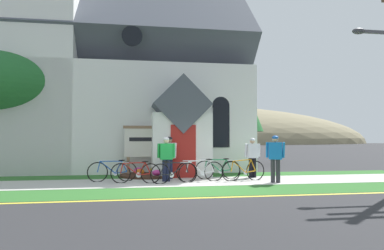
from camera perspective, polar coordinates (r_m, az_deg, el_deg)
ground at (r=14.88m, az=-2.72°, el=-8.26°), size 140.00×140.00×0.00m
sidewalk_slab at (r=12.38m, az=-10.32°, el=-9.46°), size 32.00×2.45×0.01m
grass_verge at (r=10.21m, az=-10.58°, el=-11.06°), size 32.00×1.95×0.01m
church_lawn at (r=14.37m, az=-10.15°, el=-8.43°), size 24.00×1.55×0.01m
curb_paint_stripe at (r=9.10m, az=-10.77°, el=-12.17°), size 28.00×0.16×0.01m
church_building at (r=19.77m, az=-11.02°, el=7.17°), size 11.90×11.55×13.32m
church_sign at (r=14.56m, az=-7.36°, el=-2.98°), size 2.06×0.16×2.09m
flower_bed at (r=14.29m, az=-7.25°, el=-8.14°), size 2.29×2.29×0.34m
bicycle_blue at (r=12.54m, az=1.42°, el=-7.67°), size 1.76×0.10×0.84m
bicycle_black at (r=13.35m, az=4.36°, el=-7.33°), size 1.76×0.13×0.81m
bicycle_red at (r=12.06m, az=-3.00°, el=-7.93°), size 1.70×0.41×0.81m
bicycle_green at (r=12.89m, az=8.58°, el=-7.47°), size 1.72×0.30×0.85m
bicycle_orange at (r=12.22m, az=-9.35°, el=-7.83°), size 1.75×0.39×0.80m
bicycle_yellow at (r=12.87m, az=-13.09°, el=-7.48°), size 1.77×0.19×0.80m
cyclist_in_blue_jersey at (r=13.27m, az=-3.77°, el=-4.90°), size 0.49×0.62×1.63m
cyclist_in_white_jersey at (r=12.49m, az=-4.32°, el=-5.13°), size 0.64×0.27×1.61m
cyclist_in_red_jersey at (r=13.88m, az=10.04°, el=-4.89°), size 0.64×0.28×1.58m
cyclist_in_orange_jersey at (r=12.48m, az=13.71°, el=-4.89°), size 0.58×0.43×1.67m
roadside_conifer at (r=20.86m, az=7.21°, el=4.79°), size 3.34×3.34×6.25m
yard_deciduous_tree at (r=17.60m, az=-29.27°, el=5.89°), size 5.17×5.17×5.43m
distant_hill at (r=90.13m, az=-1.54°, el=-3.08°), size 101.23×46.80×19.85m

